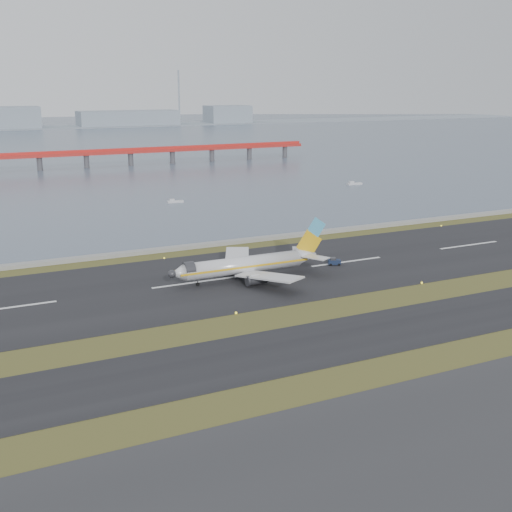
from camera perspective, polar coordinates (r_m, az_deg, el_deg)
The scene contains 12 objects.
ground at distance 117.34m, azimuth -0.29°, elevation -6.32°, with size 1000.00×1000.00×0.00m, color #3F491A.
apron_strip at distance 76.86m, azimuth 18.64°, elevation -19.46°, with size 1000.00×50.00×0.10m, color #2B2B2D.
taxiway_strip at distance 107.39m, azimuth 2.47°, elevation -8.38°, with size 1000.00×18.00×0.10m, color black.
runway_strip at distance 143.52m, azimuth -5.43°, elevation -2.36°, with size 1000.00×45.00×0.10m, color black.
seawall at distance 170.87m, azimuth -8.93°, elevation 0.49°, with size 1000.00×2.50×1.00m, color gray.
bay_water at distance 562.47m, azimuth -21.06°, elevation 9.58°, with size 1400.00×800.00×1.30m, color #455163.
red_pier at distance 356.97m, azimuth -14.87°, elevation 8.74°, with size 260.00×5.00×10.20m.
far_shoreline at distance 722.36m, azimuth -21.18°, elevation 11.02°, with size 1400.00×80.00×60.50m.
airliner at distance 144.72m, azimuth -0.59°, elevation -0.74°, with size 38.52×32.89×12.80m.
pushback_tug at distance 157.65m, azimuth 6.96°, elevation -0.50°, with size 3.39×2.67×1.91m.
workboat_near at distance 243.45m, azimuth -7.23°, elevation 4.83°, with size 6.25×2.72×1.47m.
workboat_far at distance 289.33m, azimuth 8.70°, elevation 6.38°, with size 7.00×2.75×1.66m.
Camera 1 is at (-46.72, -98.92, 42.43)m, focal length 45.00 mm.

